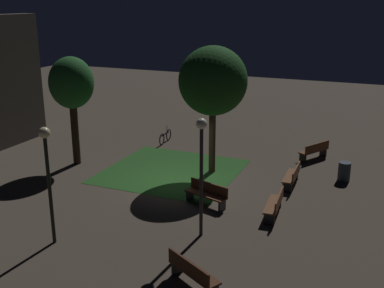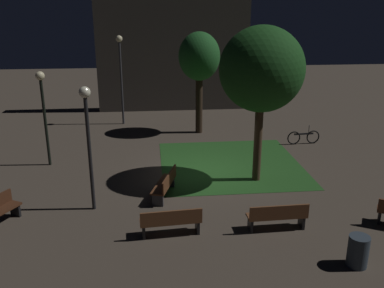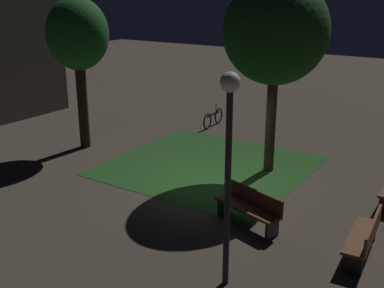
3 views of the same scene
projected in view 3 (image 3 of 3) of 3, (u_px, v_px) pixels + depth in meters
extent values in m
plane|color=#473D33|center=(210.00, 184.00, 13.90)|extent=(60.00, 60.00, 0.00)
cube|color=#23511E|center=(209.00, 166.00, 15.30)|extent=(5.88, 6.04, 0.01)
cube|color=brown|center=(361.00, 237.00, 10.03)|extent=(1.83, 0.62, 0.06)
cube|color=brown|center=(373.00, 229.00, 9.86)|extent=(1.80, 0.20, 0.40)
cube|color=black|center=(352.00, 265.00, 9.44)|extent=(0.11, 0.39, 0.42)
cube|color=black|center=(367.00, 231.00, 10.76)|extent=(0.11, 0.39, 0.42)
cube|color=#512D19|center=(247.00, 208.00, 11.33)|extent=(0.99, 1.86, 0.06)
cube|color=#512D19|center=(254.00, 197.00, 11.38)|extent=(0.58, 1.74, 0.40)
cube|color=#2D2D33|center=(272.00, 230.00, 10.82)|extent=(0.39, 0.19, 0.42)
cube|color=#2D2D33|center=(224.00, 206.00, 11.99)|extent=(0.39, 0.19, 0.42)
cylinder|color=#423021|center=(271.00, 118.00, 14.38)|extent=(0.31, 0.31, 3.43)
ellipsoid|color=#194719|center=(276.00, 31.00, 13.58)|extent=(3.07, 3.07, 3.09)
cylinder|color=#2D2116|center=(82.00, 100.00, 16.63)|extent=(0.36, 0.36, 3.41)
ellipsoid|color=#1E5623|center=(78.00, 34.00, 15.92)|extent=(2.10, 2.10, 2.44)
cylinder|color=black|center=(227.00, 193.00, 8.62)|extent=(0.12, 0.12, 3.79)
sphere|color=#F2EDCC|center=(230.00, 82.00, 7.98)|extent=(0.36, 0.36, 0.36)
torus|color=black|center=(207.00, 121.00, 19.20)|extent=(0.66, 0.10, 0.66)
torus|color=black|center=(218.00, 116.00, 20.01)|extent=(0.66, 0.10, 0.66)
cube|color=#232328|center=(213.00, 114.00, 19.55)|extent=(0.99, 0.10, 0.08)
cylinder|color=#232328|center=(216.00, 108.00, 19.68)|extent=(0.03, 0.03, 0.40)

